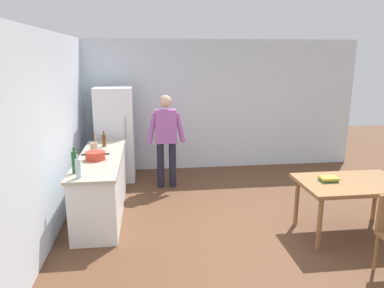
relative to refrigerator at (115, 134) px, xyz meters
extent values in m
plane|color=brown|center=(1.90, -2.40, -0.90)|extent=(14.00, 14.00, 0.00)
cube|color=silver|center=(1.90, 0.60, 0.45)|extent=(6.40, 0.12, 2.70)
cube|color=silver|center=(-0.70, -2.20, 0.45)|extent=(0.12, 5.60, 2.70)
cube|color=white|center=(-0.10, -1.60, -0.47)|extent=(0.60, 2.12, 0.86)
cube|color=#B2A893|center=(-0.10, -1.60, -0.02)|extent=(0.64, 2.20, 0.04)
cube|color=white|center=(0.00, 0.00, 0.00)|extent=(0.70, 0.64, 1.80)
cylinder|color=#B2B2B7|center=(0.22, -0.34, 0.20)|extent=(0.02, 0.02, 0.40)
cylinder|color=#1E1E2D|center=(0.84, -0.55, -0.48)|extent=(0.13, 0.13, 0.84)
cylinder|color=#1E1E2D|center=(1.06, -0.55, -0.48)|extent=(0.13, 0.13, 0.84)
cube|color=#99519E|center=(0.95, -0.55, 0.24)|extent=(0.38, 0.22, 0.60)
sphere|color=tan|center=(0.95, -0.55, 0.69)|extent=(0.22, 0.22, 0.22)
cylinder|color=#99519E|center=(0.70, -0.59, 0.22)|extent=(0.20, 0.09, 0.55)
cylinder|color=#99519E|center=(1.20, -0.59, 0.22)|extent=(0.20, 0.09, 0.55)
cube|color=olive|center=(3.30, -2.70, -0.18)|extent=(1.40, 0.90, 0.05)
cylinder|color=olive|center=(2.70, -3.05, -0.55)|extent=(0.06, 0.06, 0.70)
cylinder|color=olive|center=(2.70, -2.35, -0.55)|extent=(0.06, 0.06, 0.70)
cylinder|color=olive|center=(3.90, -2.35, -0.55)|extent=(0.06, 0.06, 0.70)
cylinder|color=olive|center=(3.12, -3.57, -0.68)|extent=(0.04, 0.04, 0.45)
cylinder|color=red|center=(-0.14, -1.74, 0.06)|extent=(0.28, 0.28, 0.12)
cube|color=black|center=(-0.31, -1.74, 0.08)|extent=(0.06, 0.03, 0.02)
cube|color=black|center=(0.03, -1.74, 0.08)|extent=(0.06, 0.03, 0.02)
cylinder|color=tan|center=(-0.23, -1.26, 0.07)|extent=(0.11, 0.11, 0.14)
cylinder|color=olive|center=(-0.21, -1.26, 0.21)|extent=(0.02, 0.05, 0.22)
cylinder|color=olive|center=(-0.21, -1.27, 0.21)|extent=(0.02, 0.04, 0.22)
cylinder|color=silver|center=(-0.24, -2.54, 0.12)|extent=(0.07, 0.07, 0.24)
cylinder|color=silver|center=(-0.24, -2.54, 0.27)|extent=(0.03, 0.03, 0.06)
cylinder|color=#5B3314|center=(-0.10, -0.95, 0.10)|extent=(0.06, 0.06, 0.20)
cylinder|color=#5B3314|center=(-0.10, -0.95, 0.23)|extent=(0.02, 0.02, 0.06)
cylinder|color=#1E5123|center=(-0.32, -2.33, 0.14)|extent=(0.08, 0.08, 0.28)
cylinder|color=#1E5123|center=(-0.32, -2.33, 0.31)|extent=(0.03, 0.03, 0.06)
cube|color=#387A47|center=(2.99, -2.62, -0.14)|extent=(0.21, 0.17, 0.03)
cube|color=gold|center=(2.99, -2.65, -0.11)|extent=(0.23, 0.16, 0.03)
camera|label=1|loc=(0.62, -6.93, 1.47)|focal=33.84mm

